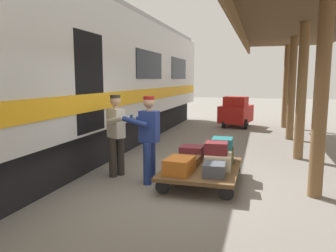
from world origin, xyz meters
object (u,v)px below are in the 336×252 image
object	(u,v)px
porter_in_overalls	(148,136)
porter_by_door	(117,133)
luggage_cart	(202,169)
suitcase_orange_carryall	(179,166)
suitcase_burgundy_valise	(192,153)
baggage_tug	(236,112)
suitcase_maroon_trunk	(216,148)
suitcase_teal_softside	(222,143)
suitcase_brown_leather	(186,162)
train_car	(27,77)
suitcase_olive_duffel	(222,155)
suitcase_slate_roller	(214,170)
suitcase_cream_canvas	(218,161)

from	to	relation	value
porter_in_overalls	porter_by_door	distance (m)	0.82
luggage_cart	suitcase_orange_carryall	world-z (taller)	suitcase_orange_carryall
suitcase_orange_carryall	suitcase_burgundy_valise	world-z (taller)	suitcase_burgundy_valise
baggage_tug	porter_in_overalls	bearing A→B (deg)	82.68
suitcase_maroon_trunk	suitcase_teal_softside	xyz separation A→B (m)	(-0.05, -0.57, -0.01)
suitcase_maroon_trunk	baggage_tug	size ratio (longest dim) A/B	0.22
suitcase_brown_leather	train_car	bearing A→B (deg)	3.04
porter_in_overalls	suitcase_teal_softside	bearing A→B (deg)	-148.24
suitcase_olive_duffel	suitcase_teal_softside	distance (m)	0.24
suitcase_slate_roller	suitcase_teal_softside	distance (m)	1.13
suitcase_maroon_trunk	baggage_tug	bearing A→B (deg)	-88.31
luggage_cart	porter_by_door	world-z (taller)	porter_by_door
luggage_cart	baggage_tug	bearing A→B (deg)	-90.32
suitcase_maroon_trunk	baggage_tug	distance (m)	7.93
suitcase_slate_roller	suitcase_cream_canvas	distance (m)	0.54
suitcase_orange_carryall	suitcase_slate_roller	bearing A→B (deg)	180.00
suitcase_slate_roller	suitcase_maroon_trunk	xyz separation A→B (m)	(0.04, -0.53, 0.28)
suitcase_teal_softside	porter_by_door	xyz separation A→B (m)	(2.11, 0.58, 0.22)
suitcase_brown_leather	baggage_tug	world-z (taller)	baggage_tug
suitcase_maroon_trunk	luggage_cart	bearing A→B (deg)	-1.99
porter_in_overalls	train_car	bearing A→B (deg)	-1.76
suitcase_orange_carryall	suitcase_brown_leather	world-z (taller)	suitcase_orange_carryall
suitcase_cream_canvas	porter_by_door	size ratio (longest dim) A/B	0.37
suitcase_burgundy_valise	suitcase_olive_duffel	bearing A→B (deg)	180.00
train_car	suitcase_olive_duffel	xyz separation A→B (m)	(-4.08, -0.72, -1.60)
suitcase_cream_canvas	suitcase_teal_softside	size ratio (longest dim) A/B	1.37
porter_in_overalls	suitcase_burgundy_valise	bearing A→B (deg)	-130.43
train_car	suitcase_maroon_trunk	xyz separation A→B (m)	(-4.05, -0.17, -1.34)
luggage_cart	suitcase_olive_duffel	size ratio (longest dim) A/B	3.74
suitcase_cream_canvas	suitcase_olive_duffel	world-z (taller)	suitcase_cream_canvas
suitcase_olive_duffel	suitcase_teal_softside	xyz separation A→B (m)	(-0.01, -0.01, 0.24)
suitcase_teal_softside	porter_by_door	distance (m)	2.20
suitcase_orange_carryall	suitcase_slate_roller	distance (m)	0.63
train_car	suitcase_slate_roller	xyz separation A→B (m)	(-4.08, 0.36, -1.62)
suitcase_cream_canvas	suitcase_brown_leather	distance (m)	0.64
suitcase_burgundy_valise	suitcase_olive_duffel	world-z (taller)	suitcase_burgundy_valise
porter_in_overalls	baggage_tug	xyz separation A→B (m)	(-1.05, -8.18, -0.30)
porter_in_overalls	suitcase_maroon_trunk	bearing A→B (deg)	-168.61
suitcase_slate_roller	porter_by_door	xyz separation A→B (m)	(2.10, -0.52, 0.48)
suitcase_cream_canvas	baggage_tug	xyz separation A→B (m)	(0.27, -7.91, 0.16)
suitcase_orange_carryall	suitcase_slate_roller	world-z (taller)	suitcase_orange_carryall
luggage_cart	porter_by_door	bearing A→B (deg)	0.83
suitcase_olive_duffel	suitcase_teal_softside	bearing A→B (deg)	-118.47
suitcase_burgundy_valise	porter_by_door	bearing A→B (deg)	21.09
train_car	luggage_cart	world-z (taller)	train_car
suitcase_orange_carryall	suitcase_cream_canvas	world-z (taller)	same
suitcase_burgundy_valise	suitcase_maroon_trunk	world-z (taller)	suitcase_maroon_trunk
suitcase_olive_duffel	porter_in_overalls	bearing A→B (deg)	31.46
suitcase_slate_roller	suitcase_cream_canvas	world-z (taller)	suitcase_cream_canvas
suitcase_burgundy_valise	suitcase_olive_duffel	size ratio (longest dim) A/B	0.89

